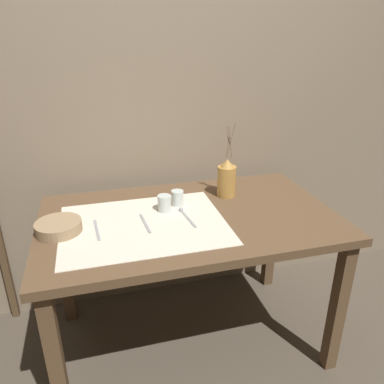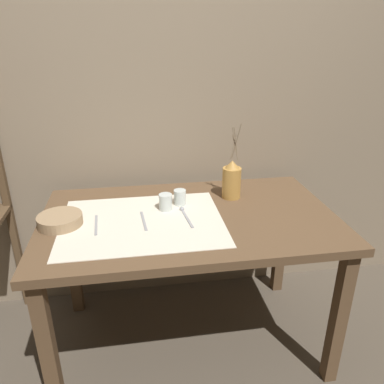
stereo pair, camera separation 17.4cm
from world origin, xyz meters
TOP-DOWN VIEW (x-y plane):
  - ground_plane at (0.00, 0.00)m, footprint 12.00×12.00m
  - stone_wall_back at (0.00, 0.53)m, footprint 7.00×0.06m
  - wooden_table at (0.00, 0.00)m, footprint 1.40×0.83m
  - linen_cloth at (-0.22, -0.04)m, footprint 0.74×0.57m
  - pitcher_with_flowers at (0.25, 0.18)m, footprint 0.10×0.10m
  - wooden_bowl at (-0.59, -0.01)m, footprint 0.20×0.20m
  - glass_tumbler_near at (-0.10, 0.08)m, footprint 0.06×0.06m
  - glass_tumbler_far at (-0.03, 0.12)m, footprint 0.06×0.06m
  - fork_outer at (-0.43, -0.04)m, footprint 0.02×0.19m
  - fork_inner at (-0.22, -0.03)m, footprint 0.03×0.19m
  - spoon_outer at (-0.02, 0.02)m, footprint 0.04×0.20m

SIDE VIEW (x-z plane):
  - ground_plane at x=0.00m, z-range 0.00..0.00m
  - wooden_table at x=0.00m, z-range 0.29..1.07m
  - linen_cloth at x=-0.22m, z-range 0.77..0.77m
  - fork_outer at x=-0.43m, z-range 0.77..0.78m
  - fork_inner at x=-0.22m, z-range 0.77..0.78m
  - spoon_outer at x=-0.02m, z-range 0.77..0.79m
  - wooden_bowl at x=-0.59m, z-range 0.77..0.82m
  - glass_tumbler_far at x=-0.03m, z-range 0.77..0.85m
  - glass_tumbler_near at x=-0.10m, z-range 0.77..0.85m
  - pitcher_with_flowers at x=0.25m, z-range 0.67..1.06m
  - stone_wall_back at x=0.00m, z-range 0.00..2.40m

